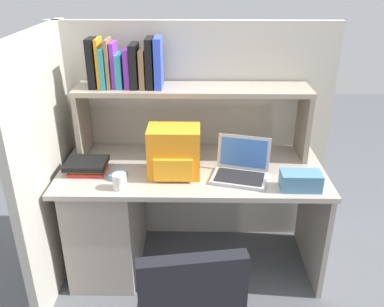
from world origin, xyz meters
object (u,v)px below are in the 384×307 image
backpack (174,152)px  paper_cup (120,181)px  computer_mouse (118,175)px  tissue_box (301,181)px  laptop (241,168)px

backpack → paper_cup: bearing=-149.2°
computer_mouse → tissue_box: (1.03, -0.11, 0.03)m
paper_cup → computer_mouse: bearing=105.2°
laptop → backpack: size_ratio=1.21×
tissue_box → laptop: bearing=156.3°
laptop → paper_cup: 0.70m
laptop → paper_cup: laptop is taller
laptop → computer_mouse: 0.72m
computer_mouse → tissue_box: size_ratio=0.47×
laptop → backpack: 0.40m
backpack → computer_mouse: backpack is taller
paper_cup → tissue_box: tissue_box is taller
laptop → computer_mouse: bearing=-177.7°
backpack → paper_cup: backpack is taller
paper_cup → tissue_box: 1.00m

